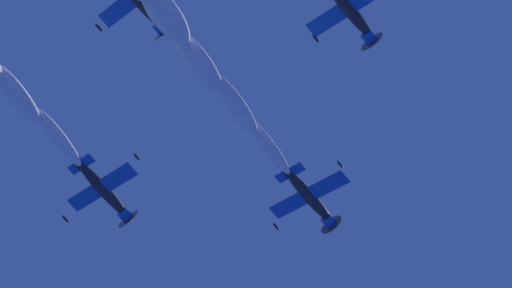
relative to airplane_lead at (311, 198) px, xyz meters
name	(u,v)px	position (x,y,z in m)	size (l,w,h in m)	color
airplane_lead	(311,198)	(0.00, 0.00, 0.00)	(8.31, 8.35, 4.61)	#232328
airplane_left_wingman	(105,191)	(4.18, 21.09, -1.54)	(8.27, 8.43, 4.50)	#232328
airplane_right_wingman	(350,11)	(-20.02, 1.57, -0.90)	(8.32, 8.32, 4.90)	#232328
airplane_slot_tail	(139,1)	(-15.91, 21.87, -2.18)	(8.30, 8.36, 4.61)	#232328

